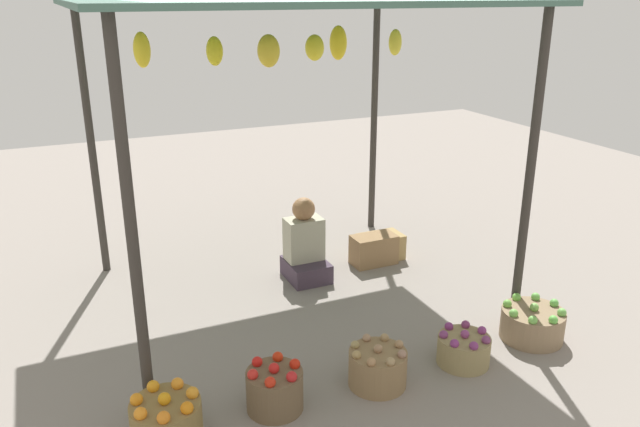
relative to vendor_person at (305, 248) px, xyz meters
The scene contains 10 objects.
ground_plane 0.46m from the vendor_person, 131.42° to the right, with size 14.00×14.00×0.00m, color gray.
market_stall_structure 2.03m from the vendor_person, 132.37° to the right, with size 3.20×2.71×2.48m.
vendor_person is the anchor object (origin of this frame).
basket_oranges 2.40m from the vendor_person, 132.90° to the right, with size 0.42×0.42×0.33m.
basket_red_tomatoes 1.97m from the vendor_person, 118.58° to the right, with size 0.37×0.37×0.33m.
basket_potatoes 1.79m from the vendor_person, 96.84° to the right, with size 0.40×0.40×0.31m.
basket_purple_onions 1.87m from the vendor_person, 74.98° to the right, with size 0.38×0.38×0.27m.
basket_green_apples 2.09m from the vendor_person, 55.73° to the right, with size 0.48×0.48×0.30m.
wooden_crate_near_vendor 0.76m from the vendor_person, ahead, with size 0.43×0.24×0.29m, color olive.
wooden_crate_stacked_rear 0.88m from the vendor_person, ahead, with size 0.43×0.28×0.25m, color #A58752.
Camera 1 is at (-1.83, -4.67, 2.54)m, focal length 35.12 mm.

